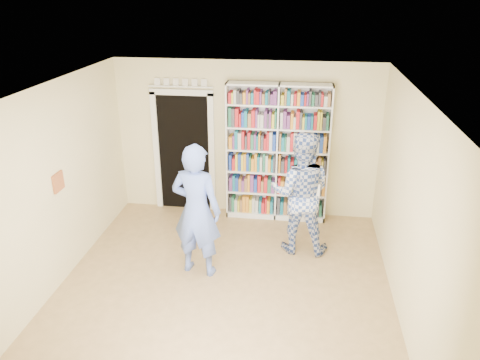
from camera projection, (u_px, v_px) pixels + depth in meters
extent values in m
plane|color=olive|center=(223.00, 292.00, 6.28)|extent=(5.00, 5.00, 0.00)
plane|color=white|center=(219.00, 93.00, 5.24)|extent=(5.00, 5.00, 0.00)
plane|color=beige|center=(246.00, 140.00, 8.05)|extent=(4.50, 0.00, 4.50)
plane|color=beige|center=(50.00, 191.00, 6.04)|extent=(0.00, 5.00, 5.00)
plane|color=beige|center=(410.00, 213.00, 5.48)|extent=(0.00, 5.00, 5.00)
cube|color=white|center=(277.00, 153.00, 7.90)|extent=(1.72, 0.32, 2.37)
cube|color=white|center=(277.00, 153.00, 7.90)|extent=(0.03, 0.32, 2.37)
cube|color=black|center=(184.00, 154.00, 8.28)|extent=(0.90, 0.03, 2.10)
cube|color=white|center=(157.00, 153.00, 8.33)|extent=(0.10, 0.06, 2.20)
cube|color=white|center=(212.00, 155.00, 8.21)|extent=(0.10, 0.06, 2.20)
cube|color=white|center=(181.00, 92.00, 7.84)|extent=(1.10, 0.06, 0.10)
cube|color=white|center=(181.00, 86.00, 7.80)|extent=(1.10, 0.08, 0.02)
cube|color=brown|center=(58.00, 182.00, 6.20)|extent=(0.03, 0.25, 0.25)
imported|color=#5C77CE|center=(196.00, 211.00, 6.39)|extent=(0.77, 0.58, 1.93)
imported|color=#2E478E|center=(300.00, 193.00, 6.97)|extent=(0.96, 0.77, 1.90)
cube|color=white|center=(313.00, 194.00, 6.76)|extent=(0.21, 0.07, 0.30)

